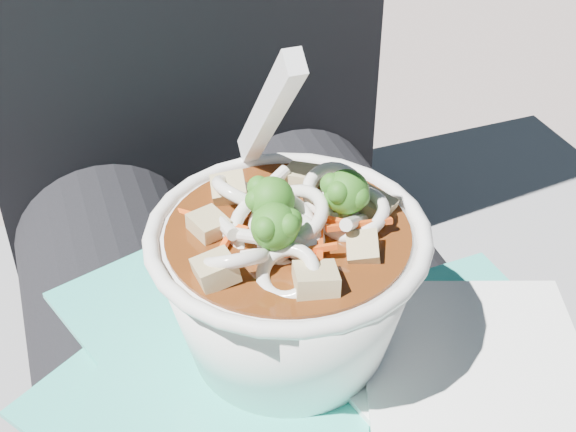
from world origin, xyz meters
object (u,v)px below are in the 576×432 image
object	(u,v)px
lap	(284,404)
udon_bowl	(288,275)
person_body	(245,302)
plastic_bag	(291,392)

from	to	relation	value
lap	udon_bowl	bearing A→B (deg)	-103.09
person_body	lap	bearing A→B (deg)	-90.00
lap	udon_bowl	size ratio (longest dim) A/B	2.45
person_body	udon_bowl	world-z (taller)	person_body
person_body	udon_bowl	bearing A→B (deg)	-93.26
person_body	plastic_bag	size ratio (longest dim) A/B	2.68
plastic_bag	udon_bowl	world-z (taller)	udon_bowl
lap	person_body	xyz separation A→B (m)	(0.00, 0.09, 0.02)
lap	person_body	world-z (taller)	person_body
udon_bowl	lap	bearing A→B (deg)	76.91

